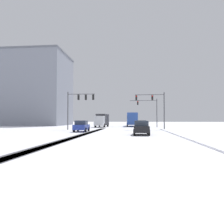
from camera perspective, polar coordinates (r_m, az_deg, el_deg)
ground_plane at (r=6.33m, az=-23.53°, el=-18.26°), size 300.00×300.00×0.00m
wheel_track_left_lane at (r=23.94m, az=-8.64°, el=-6.16°), size 0.77×39.24×0.01m
wheel_track_right_lane at (r=23.96m, az=-8.81°, el=-6.16°), size 1.17×39.24×0.01m
sidewalk_kerb_right at (r=22.48m, az=23.09°, el=-6.17°), size 4.00×39.24×0.12m
traffic_signal_near_right at (r=39.25m, az=10.77°, el=2.25°), size 5.15×0.40×6.50m
traffic_signal_near_left at (r=38.30m, az=-8.63°, el=2.55°), size 4.73×0.40×6.50m
traffic_signal_far_right at (r=51.23m, az=9.57°, el=1.10°), size 6.24×0.38×6.50m
car_dark_green_lead at (r=36.21m, az=7.46°, el=-3.42°), size 1.96×4.16×1.62m
car_blue_second at (r=32.26m, az=-7.86°, el=-3.61°), size 1.92×4.15×1.62m
car_black_third at (r=25.85m, az=7.55°, el=-4.05°), size 1.86×4.11×1.62m
bus_oncoming at (r=57.06m, az=5.15°, el=-1.68°), size 2.94×11.08×3.38m
box_truck_delivery at (r=51.17m, az=-2.63°, el=-2.06°), size 2.57×7.50×3.02m
office_building_far_left_block at (r=72.11m, az=-21.65°, el=5.31°), size 26.08×16.25×21.31m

